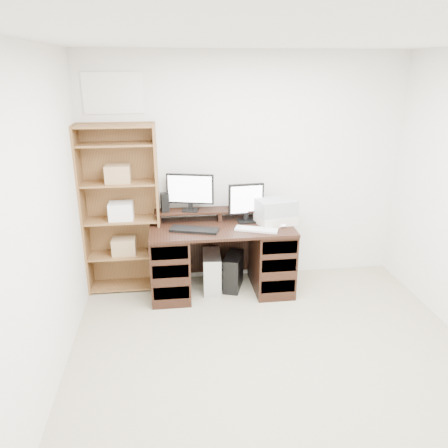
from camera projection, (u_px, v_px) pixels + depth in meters
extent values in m
cube|color=tan|center=(287.00, 391.00, 3.35)|extent=(3.50, 4.00, 0.02)
cube|color=white|center=(309.00, 33.00, 2.48)|extent=(3.50, 4.00, 0.02)
cube|color=white|center=(245.00, 171.00, 4.79)|extent=(3.50, 0.02, 2.50)
cube|color=white|center=(21.00, 252.00, 2.71)|extent=(0.02, 4.00, 2.50)
cube|color=white|center=(113.00, 93.00, 4.33)|extent=(0.60, 0.01, 0.40)
cube|color=black|center=(222.00, 228.00, 4.57)|extent=(1.50, 0.70, 0.03)
cube|color=black|center=(170.00, 263.00, 4.64)|extent=(0.40, 0.66, 0.72)
cube|color=black|center=(272.00, 258.00, 4.77)|extent=(0.40, 0.66, 0.72)
cube|color=black|center=(218.00, 245.00, 5.00)|extent=(1.48, 0.02, 0.65)
cube|color=black|center=(172.00, 293.00, 4.40)|extent=(0.36, 0.01, 0.14)
cube|color=black|center=(171.00, 271.00, 4.31)|extent=(0.36, 0.01, 0.14)
cube|color=black|center=(170.00, 253.00, 4.25)|extent=(0.36, 0.01, 0.14)
cube|color=black|center=(278.00, 286.00, 4.53)|extent=(0.36, 0.01, 0.14)
cube|color=black|center=(279.00, 265.00, 4.44)|extent=(0.36, 0.01, 0.14)
cube|color=black|center=(280.00, 247.00, 4.38)|extent=(0.36, 0.01, 0.14)
cube|color=black|center=(159.00, 218.00, 4.68)|extent=(0.04, 0.20, 0.10)
cube|color=black|center=(219.00, 215.00, 4.76)|extent=(0.04, 0.20, 0.10)
cube|color=black|center=(277.00, 213.00, 4.83)|extent=(0.04, 0.20, 0.10)
cube|color=black|center=(219.00, 210.00, 4.74)|extent=(1.40, 0.22, 0.02)
cube|color=black|center=(190.00, 210.00, 4.68)|extent=(0.19, 0.16, 0.01)
cube|color=black|center=(191.00, 205.00, 4.68)|extent=(0.05, 0.04, 0.09)
cube|color=black|center=(190.00, 189.00, 4.62)|extent=(0.50, 0.15, 0.32)
cube|color=white|center=(190.00, 189.00, 4.60)|extent=(0.45, 0.12, 0.28)
cube|color=black|center=(246.00, 221.00, 4.70)|extent=(0.19, 0.16, 0.02)
cube|color=black|center=(246.00, 216.00, 4.70)|extent=(0.05, 0.03, 0.10)
cube|color=black|center=(246.00, 199.00, 4.64)|extent=(0.38, 0.07, 0.33)
cube|color=white|center=(247.00, 200.00, 4.62)|extent=(0.34, 0.03, 0.29)
cube|color=black|center=(165.00, 202.00, 4.63)|extent=(0.09, 0.09, 0.20)
cube|color=black|center=(194.00, 230.00, 4.44)|extent=(0.52, 0.30, 0.03)
cube|color=silver|center=(256.00, 229.00, 4.46)|extent=(0.45, 0.27, 0.02)
ellipsoid|color=white|center=(282.00, 226.00, 4.54)|extent=(0.10, 0.08, 0.04)
cube|color=beige|center=(275.00, 219.00, 4.65)|extent=(0.44, 0.37, 0.10)
cube|color=#989DA3|center=(276.00, 207.00, 4.60)|extent=(0.44, 0.35, 0.17)
cube|color=silver|center=(212.00, 271.00, 4.79)|extent=(0.21, 0.43, 0.42)
cube|color=black|center=(233.00, 271.00, 4.83)|extent=(0.28, 0.42, 0.39)
cube|color=#19FF33|center=(230.00, 272.00, 4.62)|extent=(0.01, 0.01, 0.01)
cube|color=brown|center=(83.00, 212.00, 4.54)|extent=(0.02, 0.30, 1.80)
cube|color=brown|center=(158.00, 209.00, 4.63)|extent=(0.02, 0.30, 1.80)
cube|color=brown|center=(122.00, 207.00, 4.71)|extent=(0.80, 0.01, 1.80)
cube|color=brown|center=(127.00, 285.00, 4.88)|extent=(0.75, 0.28, 0.02)
cube|color=brown|center=(125.00, 254.00, 4.75)|extent=(0.75, 0.28, 0.02)
cube|color=brown|center=(122.00, 220.00, 4.62)|extent=(0.75, 0.28, 0.02)
cube|color=brown|center=(119.00, 183.00, 4.48)|extent=(0.75, 0.28, 0.02)
cube|color=brown|center=(115.00, 144.00, 4.34)|extent=(0.75, 0.28, 0.02)
cube|color=brown|center=(114.00, 126.00, 4.28)|extent=(0.75, 0.28, 0.02)
cube|color=#A07F54|center=(124.00, 246.00, 4.72)|extent=(0.25, 0.20, 0.18)
cube|color=white|center=(121.00, 211.00, 4.58)|extent=(0.25, 0.20, 0.18)
cube|color=#A07F54|center=(118.00, 174.00, 4.44)|extent=(0.25, 0.20, 0.18)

